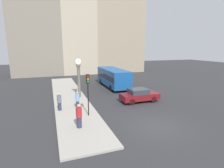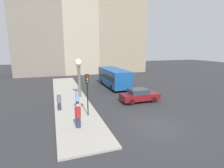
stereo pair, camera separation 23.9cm
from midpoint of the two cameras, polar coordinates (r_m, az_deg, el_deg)
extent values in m
plane|color=#2D2D30|center=(14.06, 14.62, -13.24)|extent=(120.00, 120.00, 0.00)
cube|color=#A39E93|center=(22.13, -13.46, -3.73)|extent=(3.63, 25.50, 0.13)
cube|color=gray|center=(40.61, -23.12, 16.68)|extent=(9.99, 5.00, 19.95)
cube|color=#B7A88E|center=(40.90, -10.22, 14.55)|extent=(7.46, 5.00, 15.94)
cube|color=gray|center=(43.55, 2.80, 16.69)|extent=(11.70, 5.00, 19.21)
cube|color=maroon|center=(19.49, 9.35, -3.99)|extent=(4.21, 1.80, 0.65)
cube|color=#2D3842|center=(19.26, 8.97, -2.36)|extent=(2.02, 1.62, 0.52)
cylinder|color=black|center=(20.85, 11.48, -3.82)|extent=(0.68, 0.22, 0.68)
cylinder|color=black|center=(19.56, 13.81, -4.97)|extent=(0.68, 0.22, 0.68)
cylinder|color=black|center=(19.69, 4.87, -4.55)|extent=(0.68, 0.22, 0.68)
cylinder|color=black|center=(18.32, 6.87, -5.85)|extent=(0.68, 0.22, 0.68)
cube|color=#195199|center=(26.42, 0.83, 2.36)|extent=(2.60, 8.18, 2.36)
cube|color=#1E232D|center=(26.40, 0.83, 2.67)|extent=(2.62, 8.02, 0.71)
cylinder|color=black|center=(29.35, 1.28, 1.15)|extent=(0.28, 0.90, 0.90)
cylinder|color=black|center=(28.64, -3.07, 0.87)|extent=(0.28, 0.90, 0.90)
cylinder|color=black|center=(24.75, 5.34, -0.90)|extent=(0.28, 0.90, 0.90)
cylinder|color=black|center=(23.91, 0.27, -1.30)|extent=(0.28, 0.90, 0.90)
cylinder|color=black|center=(15.01, -7.49, -5.04)|extent=(0.09, 0.09, 2.82)
cube|color=black|center=(14.60, -7.68, 1.71)|extent=(0.26, 0.20, 0.76)
cylinder|color=red|center=(14.44, -7.61, 2.45)|extent=(0.15, 0.04, 0.15)
cylinder|color=orange|center=(14.48, -7.59, 1.63)|extent=(0.15, 0.04, 0.15)
cylinder|color=green|center=(14.52, -7.56, 0.82)|extent=(0.15, 0.04, 0.15)
cylinder|color=#666056|center=(20.81, -10.32, 0.74)|extent=(0.36, 0.36, 3.62)
cube|color=#666056|center=(20.53, -10.51, 6.00)|extent=(0.46, 0.46, 0.21)
cylinder|color=#666056|center=(20.49, -10.56, 7.32)|extent=(0.80, 0.04, 0.80)
cylinder|color=white|center=(20.49, -10.56, 7.32)|extent=(0.74, 0.06, 0.74)
cylinder|color=#2D334C|center=(17.11, -16.39, -6.96)|extent=(0.33, 0.33, 0.74)
cylinder|color=slate|center=(16.90, -16.53, -4.65)|extent=(0.39, 0.39, 0.69)
sphere|color=tan|center=(16.78, -16.62, -3.15)|extent=(0.22, 0.22, 0.22)
cylinder|color=#2D334C|center=(13.25, -10.45, -12.14)|extent=(0.37, 0.37, 0.80)
cylinder|color=red|center=(12.96, -10.58, -9.01)|extent=(0.43, 0.43, 0.75)
sphere|color=tan|center=(12.79, -10.66, -6.95)|extent=(0.24, 0.24, 0.24)
cylinder|color=#2D334C|center=(17.17, -10.80, -6.61)|extent=(0.31, 0.31, 0.75)
cylinder|color=#729ED8|center=(16.96, -10.90, -4.30)|extent=(0.37, 0.37, 0.70)
sphere|color=tan|center=(16.84, -10.96, -2.80)|extent=(0.22, 0.22, 0.22)
camera|label=1|loc=(0.12, -89.63, 0.08)|focal=28.00mm
camera|label=2|loc=(0.12, 90.37, -0.08)|focal=28.00mm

